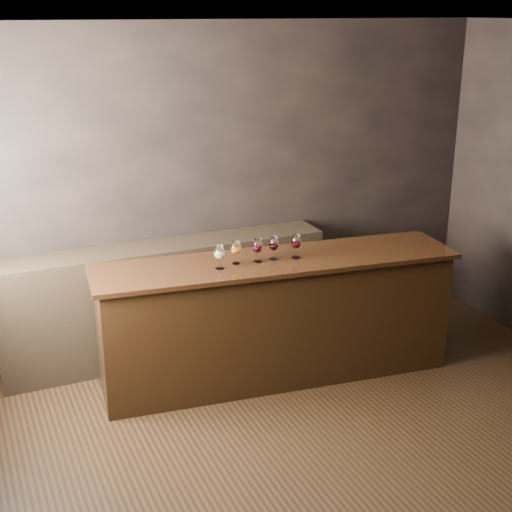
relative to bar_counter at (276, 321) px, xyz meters
name	(u,v)px	position (x,y,z in m)	size (l,w,h in m)	color
ground	(350,463)	(-0.06, -1.30, -0.49)	(5.00, 5.00, 0.00)	black
room_shell	(319,201)	(-0.30, -1.19, 1.32)	(5.02, 4.52, 2.81)	black
bar_counter	(276,321)	(0.00, 0.00, 0.00)	(2.81, 0.61, 0.98)	black
bar_top	(277,261)	(0.00, 0.00, 0.51)	(2.91, 0.67, 0.04)	black
back_bar_shelf	(166,301)	(-0.70, 0.73, 0.01)	(2.81, 0.40, 1.01)	black
glass_white	(219,253)	(-0.49, -0.03, 0.65)	(0.08, 0.08, 0.19)	white
glass_amber	(236,248)	(-0.33, 0.03, 0.65)	(0.08, 0.08, 0.18)	white
glass_red_a	(258,246)	(-0.16, 0.00, 0.66)	(0.08, 0.08, 0.19)	white
glass_red_b	(274,244)	(-0.03, 0.00, 0.65)	(0.08, 0.08, 0.18)	white
glass_red_c	(296,242)	(0.15, -0.03, 0.66)	(0.08, 0.08, 0.19)	white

